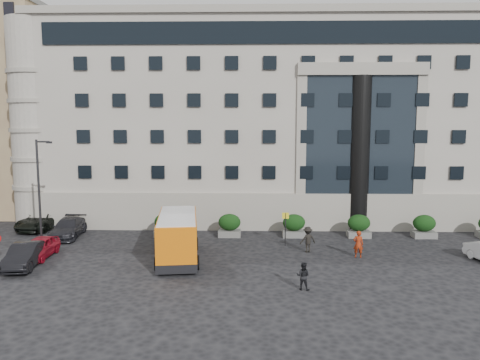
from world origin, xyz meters
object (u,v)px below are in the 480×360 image
object	(u,v)px
parked_car_b	(25,255)
pedestrian_c	(308,239)
hedge_b	(230,225)
pedestrian_a	(358,244)
hedge_d	(359,226)
hedge_e	(424,226)
bus_stop_sign	(285,223)
parked_car_c	(68,228)
hedge_c	(294,225)
parked_car_a	(39,248)
parked_car_d	(43,220)
street_lamp	(40,191)
pedestrian_b	(303,276)
minibus	(178,235)
red_truck	(42,200)
hedge_a	(166,225)

from	to	relation	value
parked_car_b	pedestrian_c	size ratio (longest dim) A/B	2.48
hedge_b	pedestrian_a	xyz separation A→B (m)	(9.07, -5.69, 0.00)
hedge_b	hedge_d	xyz separation A→B (m)	(10.40, 0.00, 0.00)
hedge_e	pedestrian_c	xyz separation A→B (m)	(-9.83, -4.47, -0.01)
bus_stop_sign	pedestrian_c	distance (m)	2.37
parked_car_b	parked_car_c	bearing A→B (deg)	83.81
hedge_c	parked_car_a	size ratio (longest dim) A/B	0.45
parked_car_d	pedestrian_c	world-z (taller)	pedestrian_c
hedge_e	pedestrian_c	world-z (taller)	pedestrian_c
bus_stop_sign	parked_car_a	distance (m)	17.38
street_lamp	pedestrian_b	world-z (taller)	street_lamp
pedestrian_a	hedge_d	bearing A→B (deg)	-94.92
hedge_e	parked_car_c	xyz separation A→B (m)	(-28.59, -0.49, -0.19)
hedge_c	parked_car_d	size ratio (longest dim) A/B	0.33
minibus	pedestrian_b	bearing A→B (deg)	-42.78
hedge_d	parked_car_a	world-z (taller)	hedge_d
hedge_c	pedestrian_a	xyz separation A→B (m)	(3.87, -5.69, 0.00)
hedge_c	minibus	world-z (taller)	minibus
bus_stop_sign	minibus	xyz separation A→B (m)	(-7.48, -3.64, -0.06)
red_truck	pedestrian_b	bearing A→B (deg)	-53.76
hedge_c	parked_car_d	bearing A→B (deg)	173.89
parked_car_b	red_truck	bearing A→B (deg)	102.26
hedge_c	pedestrian_a	size ratio (longest dim) A/B	0.99
street_lamp	parked_car_d	bearing A→B (deg)	114.06
bus_stop_sign	parked_car_d	world-z (taller)	bus_stop_sign
minibus	pedestrian_c	bearing A→B (deg)	4.99
parked_car_d	street_lamp	bearing A→B (deg)	-57.17
hedge_c	street_lamp	world-z (taller)	street_lamp
bus_stop_sign	parked_car_a	world-z (taller)	bus_stop_sign
parked_car_a	minibus	bearing A→B (deg)	-2.71
bus_stop_sign	parked_car_b	world-z (taller)	bus_stop_sign
hedge_d	street_lamp	world-z (taller)	street_lamp
hedge_b	parked_car_a	xyz separation A→B (m)	(-12.70, -6.27, -0.22)
hedge_b	parked_car_c	size ratio (longest dim) A/B	0.36
pedestrian_a	bus_stop_sign	bearing A→B (deg)	-23.00
hedge_d	pedestrian_a	distance (m)	5.85
hedge_c	parked_car_b	size ratio (longest dim) A/B	0.40
street_lamp	parked_car_a	xyz separation A→B (m)	(0.44, -1.47, -3.66)
street_lamp	parked_car_a	distance (m)	3.97
parked_car_b	parked_car_d	bearing A→B (deg)	100.42
hedge_a	street_lamp	bearing A→B (deg)	-148.84
hedge_c	hedge_d	xyz separation A→B (m)	(5.20, 0.00, 0.00)
red_truck	pedestrian_c	distance (m)	27.52
parked_car_c	pedestrian_c	distance (m)	19.18
hedge_e	pedestrian_b	size ratio (longest dim) A/B	1.18
pedestrian_a	pedestrian_c	bearing A→B (deg)	-12.08
bus_stop_sign	minibus	distance (m)	8.32
bus_stop_sign	pedestrian_c	size ratio (longest dim) A/B	1.37
parked_car_c	hedge_d	bearing A→B (deg)	-4.02
hedge_a	pedestrian_b	distance (m)	15.50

